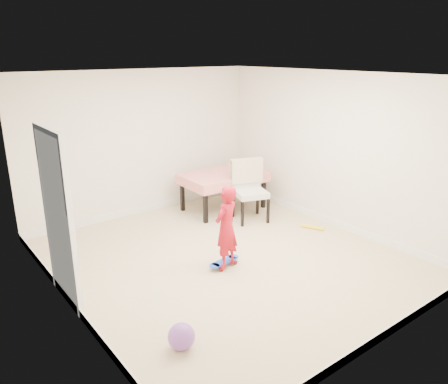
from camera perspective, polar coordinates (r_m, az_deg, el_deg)
ground at (r=6.46m, az=0.38°, el=-8.65°), size 5.00×5.00×0.00m
ceiling at (r=5.78m, az=0.43°, el=14.86°), size 4.50×5.00×0.04m
wall_back at (r=8.04m, az=-10.58°, el=6.24°), size 4.50×0.04×2.60m
wall_front at (r=4.41m, az=20.68°, el=-4.47°), size 4.50×0.04×2.60m
wall_left at (r=5.00m, az=-20.20°, el=-1.77°), size 0.04×5.00×2.60m
wall_right at (r=7.53m, az=13.99°, el=5.22°), size 0.04×5.00×2.60m
door at (r=5.37m, az=-20.81°, el=-3.64°), size 0.11×0.94×2.11m
baseboard_back at (r=8.38m, az=-10.13°, el=-2.07°), size 4.50×0.02×0.12m
baseboard_front at (r=4.99m, az=19.15°, el=-17.80°), size 4.50×0.02×0.12m
baseboard_left at (r=5.52m, az=-18.89°, el=-14.00°), size 0.02×5.00×0.12m
baseboard_right at (r=7.89m, az=13.36°, el=-3.58°), size 0.02×5.00×0.12m
dining_table at (r=8.27m, az=-0.09°, el=0.12°), size 1.55×1.00×0.72m
dining_chair at (r=7.69m, az=3.49°, el=0.10°), size 0.77×0.82×1.08m
skateboard at (r=6.23m, az=0.02°, el=-9.29°), size 0.55×0.27×0.08m
child at (r=5.94m, az=0.29°, el=-4.94°), size 0.49×0.41×1.16m
balloon at (r=4.67m, az=-5.59°, el=-18.27°), size 0.28×0.28×0.28m
foam_toy at (r=7.60m, az=11.48°, el=-4.54°), size 0.22×0.39×0.06m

